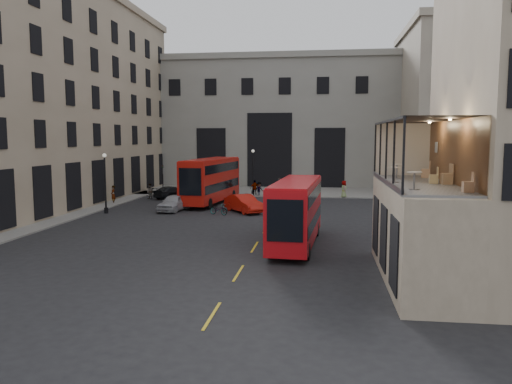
# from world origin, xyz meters

# --- Properties ---
(ground) EXTENTS (140.00, 140.00, 0.00)m
(ground) POSITION_xyz_m (0.00, 0.00, 0.00)
(ground) COLOR black
(ground) RESTS_ON ground
(host_building_main) EXTENTS (7.26, 11.40, 15.10)m
(host_building_main) POSITION_xyz_m (9.95, 0.00, 7.79)
(host_building_main) COLOR tan
(host_building_main) RESTS_ON ground
(host_frontage) EXTENTS (3.00, 11.00, 4.50)m
(host_frontage) POSITION_xyz_m (6.50, 0.00, 2.25)
(host_frontage) COLOR tan
(host_frontage) RESTS_ON ground
(cafe_floor) EXTENTS (3.00, 10.00, 0.10)m
(cafe_floor) POSITION_xyz_m (6.50, 0.00, 4.55)
(cafe_floor) COLOR slate
(cafe_floor) RESTS_ON host_frontage
(building_left) EXTENTS (14.60, 50.60, 22.00)m
(building_left) POSITION_xyz_m (-26.96, 20.00, 11.38)
(building_left) COLOR tan
(building_left) RESTS_ON ground
(gateway) EXTENTS (35.00, 10.60, 18.00)m
(gateway) POSITION_xyz_m (-5.00, 47.99, 9.39)
(gateway) COLOR gray
(gateway) RESTS_ON ground
(building_right) EXTENTS (16.60, 18.60, 20.00)m
(building_right) POSITION_xyz_m (20.00, 39.97, 10.39)
(building_right) COLOR #9F9780
(building_right) RESTS_ON ground
(pavement_far) EXTENTS (40.00, 12.00, 0.12)m
(pavement_far) POSITION_xyz_m (-6.00, 38.00, 0.06)
(pavement_far) COLOR slate
(pavement_far) RESTS_ON ground
(pavement_left) EXTENTS (8.00, 48.00, 0.12)m
(pavement_left) POSITION_xyz_m (-22.00, 12.00, 0.06)
(pavement_left) COLOR slate
(pavement_left) RESTS_ON ground
(traffic_light_near) EXTENTS (0.16, 0.20, 3.80)m
(traffic_light_near) POSITION_xyz_m (-1.00, 12.00, 2.42)
(traffic_light_near) COLOR black
(traffic_light_near) RESTS_ON ground
(traffic_light_far) EXTENTS (0.16, 0.20, 3.80)m
(traffic_light_far) POSITION_xyz_m (-15.00, 28.00, 2.42)
(traffic_light_far) COLOR black
(traffic_light_far) RESTS_ON ground
(street_lamp_a) EXTENTS (0.36, 0.36, 5.33)m
(street_lamp_a) POSITION_xyz_m (-17.00, 18.00, 2.39)
(street_lamp_a) COLOR black
(street_lamp_a) RESTS_ON ground
(street_lamp_b) EXTENTS (0.36, 0.36, 5.33)m
(street_lamp_b) POSITION_xyz_m (-6.00, 34.00, 2.39)
(street_lamp_b) COLOR black
(street_lamp_b) RESTS_ON ground
(bus_near) EXTENTS (2.97, 10.32, 4.07)m
(bus_near) POSITION_xyz_m (0.50, 6.79, 2.28)
(bus_near) COLOR red
(bus_near) RESTS_ON ground
(bus_far) EXTENTS (3.90, 11.71, 4.58)m
(bus_far) POSITION_xyz_m (-9.16, 25.77, 2.58)
(bus_far) COLOR #B4140C
(bus_far) RESTS_ON ground
(car_a) EXTENTS (2.43, 4.71, 1.53)m
(car_a) POSITION_xyz_m (-11.39, 20.15, 0.77)
(car_a) COLOR #A3A5AC
(car_a) RESTS_ON ground
(car_b) EXTENTS (4.29, 4.83, 1.59)m
(car_b) POSITION_xyz_m (-4.91, 20.24, 0.79)
(car_b) COLOR #B8150B
(car_b) RESTS_ON ground
(car_c) EXTENTS (3.58, 4.91, 1.32)m
(car_c) POSITION_xyz_m (-14.58, 29.62, 0.66)
(car_c) COLOR black
(car_c) RESTS_ON ground
(bicycle) EXTENTS (1.88, 1.28, 0.94)m
(bicycle) POSITION_xyz_m (-6.88, 18.49, 0.47)
(bicycle) COLOR gray
(bicycle) RESTS_ON ground
(cyclist) EXTENTS (0.68, 0.79, 1.84)m
(cyclist) POSITION_xyz_m (-1.71, 12.53, 0.92)
(cyclist) COLOR #D5F419
(cyclist) RESTS_ON ground
(pedestrian_a) EXTENTS (0.98, 0.86, 1.70)m
(pedestrian_a) POSITION_xyz_m (-16.57, 28.35, 0.85)
(pedestrian_a) COLOR gray
(pedestrian_a) RESTS_ON ground
(pedestrian_b) EXTENTS (1.17, 1.20, 1.65)m
(pedestrian_b) POSITION_xyz_m (-5.08, 32.48, 0.83)
(pedestrian_b) COLOR gray
(pedestrian_b) RESTS_ON ground
(pedestrian_c) EXTENTS (1.18, 0.91, 1.87)m
(pedestrian_c) POSITION_xyz_m (-5.58, 32.53, 0.94)
(pedestrian_c) COLOR gray
(pedestrian_c) RESTS_ON ground
(pedestrian_d) EXTENTS (0.74, 1.02, 1.94)m
(pedestrian_d) POSITION_xyz_m (4.49, 32.28, 0.97)
(pedestrian_d) COLOR gray
(pedestrian_d) RESTS_ON ground
(pedestrian_e) EXTENTS (0.65, 0.79, 1.88)m
(pedestrian_e) POSITION_xyz_m (-19.00, 24.13, 0.94)
(pedestrian_e) COLOR gray
(pedestrian_e) RESTS_ON ground
(cafe_table_near) EXTENTS (0.58, 0.58, 0.73)m
(cafe_table_near) POSITION_xyz_m (5.76, -3.03, 5.08)
(cafe_table_near) COLOR beige
(cafe_table_near) RESTS_ON cafe_floor
(cafe_table_mid) EXTENTS (0.58, 0.58, 0.72)m
(cafe_table_mid) POSITION_xyz_m (5.44, 0.29, 5.08)
(cafe_table_mid) COLOR beige
(cafe_table_mid) RESTS_ON cafe_floor
(cafe_table_far) EXTENTS (0.61, 0.61, 0.76)m
(cafe_table_far) POSITION_xyz_m (5.84, 2.32, 5.10)
(cafe_table_far) COLOR beige
(cafe_table_far) RESTS_ON cafe_floor
(cafe_chair_a) EXTENTS (0.40, 0.40, 0.79)m
(cafe_chair_a) POSITION_xyz_m (7.64, -3.82, 4.84)
(cafe_chair_a) COLOR tan
(cafe_chair_a) RESTS_ON cafe_floor
(cafe_chair_b) EXTENTS (0.51, 0.51, 0.93)m
(cafe_chair_b) POSITION_xyz_m (7.65, -0.40, 4.88)
(cafe_chair_b) COLOR tan
(cafe_chair_b) RESTS_ON cafe_floor
(cafe_chair_c) EXTENTS (0.41, 0.41, 0.77)m
(cafe_chair_c) POSITION_xyz_m (7.14, -0.13, 4.83)
(cafe_chair_c) COLOR tan
(cafe_chair_c) RESTS_ON cafe_floor
(cafe_chair_d) EXTENTS (0.53, 0.53, 0.88)m
(cafe_chair_d) POSITION_xyz_m (7.47, 3.26, 4.87)
(cafe_chair_d) COLOR tan
(cafe_chair_d) RESTS_ON cafe_floor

